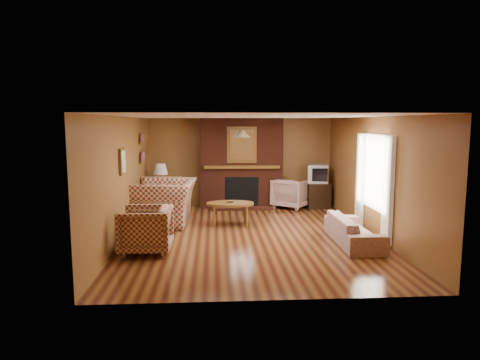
{
  "coord_description": "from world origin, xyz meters",
  "views": [
    {
      "loc": [
        -0.74,
        -8.48,
        2.28
      ],
      "look_at": [
        -0.18,
        0.6,
        1.06
      ],
      "focal_mm": 32.0,
      "sensor_mm": 36.0,
      "label": 1
    }
  ],
  "objects": [
    {
      "name": "ceiling",
      "position": [
        0.0,
        0.0,
        2.4
      ],
      "size": [
        6.5,
        6.5,
        0.0
      ],
      "primitive_type": "plane",
      "rotation": [
        3.14,
        0.0,
        0.0
      ],
      "color": "white",
      "rests_on": "wall_back"
    },
    {
      "name": "floor",
      "position": [
        0.0,
        0.0,
        0.0
      ],
      "size": [
        6.5,
        6.5,
        0.0
      ],
      "primitive_type": "plane",
      "color": "#3F1A0D",
      "rests_on": "ground"
    },
    {
      "name": "plaid_armchair",
      "position": [
        -1.95,
        -1.05,
        0.41
      ],
      "size": [
        0.91,
        0.88,
        0.82
      ],
      "primitive_type": "imported",
      "rotation": [
        0.0,
        0.0,
        -1.59
      ],
      "color": "maroon",
      "rests_on": "floor"
    },
    {
      "name": "window_right",
      "position": [
        2.45,
        -0.2,
        1.13
      ],
      "size": [
        0.1,
        1.85,
        2.0
      ],
      "color": "beige",
      "rests_on": "wall_right"
    },
    {
      "name": "bookshelf",
      "position": [
        -2.44,
        1.9,
        1.67
      ],
      "size": [
        0.09,
        0.55,
        0.71
      ],
      "color": "brown",
      "rests_on": "wall_left"
    },
    {
      "name": "crt_tv",
      "position": [
        2.05,
        2.79,
        0.92
      ],
      "size": [
        0.61,
        0.61,
        0.49
      ],
      "color": "#AAACB1",
      "rests_on": "tv_stand"
    },
    {
      "name": "wall_front",
      "position": [
        0.0,
        -3.25,
        1.2
      ],
      "size": [
        6.5,
        0.0,
        6.5
      ],
      "primitive_type": "plane",
      "rotation": [
        -1.57,
        0.0,
        0.0
      ],
      "color": "brown",
      "rests_on": "floor"
    },
    {
      "name": "wall_back",
      "position": [
        0.0,
        3.25,
        1.2
      ],
      "size": [
        6.5,
        0.0,
        6.5
      ],
      "primitive_type": "plane",
      "rotation": [
        1.57,
        0.0,
        0.0
      ],
      "color": "brown",
      "rests_on": "floor"
    },
    {
      "name": "pendant_light",
      "position": [
        0.0,
        2.3,
        2.0
      ],
      "size": [
        0.36,
        0.36,
        0.48
      ],
      "color": "black",
      "rests_on": "ceiling"
    },
    {
      "name": "wall_left",
      "position": [
        -2.5,
        0.0,
        1.2
      ],
      "size": [
        0.0,
        6.5,
        6.5
      ],
      "primitive_type": "plane",
      "rotation": [
        1.57,
        0.0,
        1.57
      ],
      "color": "brown",
      "rests_on": "floor"
    },
    {
      "name": "table_lamp",
      "position": [
        -2.1,
        2.45,
        0.96
      ],
      "size": [
        0.38,
        0.38,
        0.63
      ],
      "color": "silver",
      "rests_on": "side_table"
    },
    {
      "name": "plaid_loveseat",
      "position": [
        -1.85,
        1.12,
        0.49
      ],
      "size": [
        1.42,
        1.6,
        0.99
      ],
      "primitive_type": "imported",
      "rotation": [
        0.0,
        0.0,
        -1.63
      ],
      "color": "maroon",
      "rests_on": "floor"
    },
    {
      "name": "floral_armchair",
      "position": [
        1.34,
        2.76,
        0.4
      ],
      "size": [
        1.2,
        1.2,
        0.79
      ],
      "primitive_type": "imported",
      "rotation": [
        0.0,
        0.0,
        2.5
      ],
      "color": "beige",
      "rests_on": "floor"
    },
    {
      "name": "side_table",
      "position": [
        -2.1,
        2.45,
        0.3
      ],
      "size": [
        0.48,
        0.48,
        0.61
      ],
      "primitive_type": "cube",
      "rotation": [
        0.0,
        0.0,
        0.06
      ],
      "color": "brown",
      "rests_on": "floor"
    },
    {
      "name": "wall_right",
      "position": [
        2.5,
        0.0,
        1.2
      ],
      "size": [
        0.0,
        6.5,
        6.5
      ],
      "primitive_type": "plane",
      "rotation": [
        1.57,
        0.0,
        -1.57
      ],
      "color": "brown",
      "rests_on": "floor"
    },
    {
      "name": "fireplace",
      "position": [
        0.0,
        2.98,
        1.18
      ],
      "size": [
        2.2,
        0.82,
        2.4
      ],
      "color": "#4B1C10",
      "rests_on": "floor"
    },
    {
      "name": "coffee_table",
      "position": [
        -0.38,
        0.85,
        0.46
      ],
      "size": [
        1.05,
        0.65,
        0.54
      ],
      "color": "brown",
      "rests_on": "floor"
    },
    {
      "name": "tv_stand",
      "position": [
        2.05,
        2.8,
        0.34
      ],
      "size": [
        0.67,
        0.61,
        0.67
      ],
      "primitive_type": "cube",
      "rotation": [
        0.0,
        0.0,
        0.09
      ],
      "color": "black",
      "rests_on": "floor"
    },
    {
      "name": "floral_sofa",
      "position": [
        1.9,
        -0.73,
        0.26
      ],
      "size": [
        0.71,
        1.78,
        0.52
      ],
      "primitive_type": "imported",
      "rotation": [
        0.0,
        0.0,
        1.56
      ],
      "color": "beige",
      "rests_on": "floor"
    },
    {
      "name": "botanical_print",
      "position": [
        -2.47,
        -0.3,
        1.55
      ],
      "size": [
        0.05,
        0.4,
        0.5
      ],
      "color": "brown",
      "rests_on": "wall_left"
    }
  ]
}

